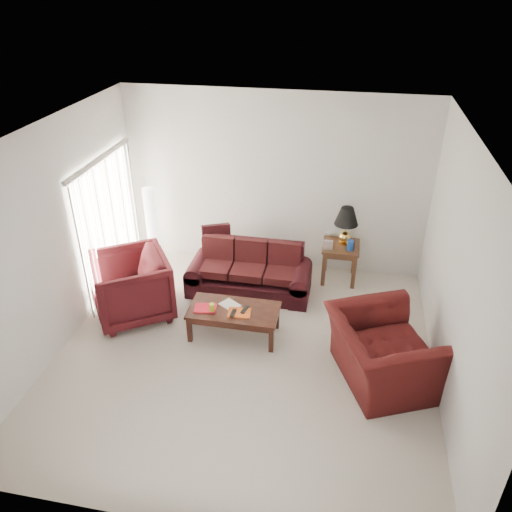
% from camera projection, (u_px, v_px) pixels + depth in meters
% --- Properties ---
extents(floor, '(5.00, 5.00, 0.00)m').
position_uv_depth(floor, '(244.00, 353.00, 6.82)').
color(floor, beige).
rests_on(floor, ground).
extents(blinds, '(0.10, 2.00, 2.16)m').
position_uv_depth(blinds, '(109.00, 226.00, 7.78)').
color(blinds, silver).
rests_on(blinds, ground).
extents(sofa, '(2.01, 1.00, 0.79)m').
position_uv_depth(sofa, '(249.00, 271.00, 7.91)').
color(sofa, black).
rests_on(sofa, ground).
extents(throw_pillow, '(0.52, 0.39, 0.48)m').
position_uv_depth(throw_pillow, '(217.00, 238.00, 8.26)').
color(throw_pillow, black).
rests_on(throw_pillow, sofa).
extents(end_table, '(0.63, 0.63, 0.65)m').
position_uv_depth(end_table, '(340.00, 262.00, 8.29)').
color(end_table, '#56361D').
rests_on(end_table, ground).
extents(table_lamp, '(0.49, 0.49, 0.65)m').
position_uv_depth(table_lamp, '(346.00, 226.00, 8.01)').
color(table_lamp, gold).
rests_on(table_lamp, end_table).
extents(clock, '(0.15, 0.06, 0.15)m').
position_uv_depth(clock, '(328.00, 245.00, 7.98)').
color(clock, white).
rests_on(clock, end_table).
extents(blue_canister, '(0.12, 0.12, 0.17)m').
position_uv_depth(blue_canister, '(350.00, 245.00, 7.95)').
color(blue_canister, navy).
rests_on(blue_canister, end_table).
extents(picture_frame, '(0.20, 0.21, 0.05)m').
position_uv_depth(picture_frame, '(330.00, 233.00, 8.32)').
color(picture_frame, silver).
rests_on(picture_frame, end_table).
extents(floor_lamp, '(0.32, 0.32, 1.48)m').
position_uv_depth(floor_lamp, '(152.00, 228.00, 8.47)').
color(floor_lamp, silver).
rests_on(floor_lamp, ground).
extents(armchair_left, '(1.49, 1.48, 0.99)m').
position_uv_depth(armchair_left, '(131.00, 287.00, 7.34)').
color(armchair_left, '#3B0D11').
rests_on(armchair_left, ground).
extents(armchair_right, '(1.59, 1.68, 0.86)m').
position_uv_depth(armchair_right, '(382.00, 352.00, 6.19)').
color(armchair_right, '#3B0E0D').
rests_on(armchair_right, ground).
extents(coffee_table, '(1.36, 0.88, 0.44)m').
position_uv_depth(coffee_table, '(234.00, 322.00, 7.06)').
color(coffee_table, black).
rests_on(coffee_table, ground).
extents(magazine_red, '(0.33, 0.27, 0.02)m').
position_uv_depth(magazine_red, '(205.00, 308.00, 6.95)').
color(magazine_red, red).
rests_on(magazine_red, coffee_table).
extents(magazine_white, '(0.34, 0.32, 0.02)m').
position_uv_depth(magazine_white, '(230.00, 305.00, 7.02)').
color(magazine_white, white).
rests_on(magazine_white, coffee_table).
extents(magazine_orange, '(0.33, 0.27, 0.02)m').
position_uv_depth(magazine_orange, '(239.00, 313.00, 6.86)').
color(magazine_orange, '#D95419').
rests_on(magazine_orange, coffee_table).
extents(remote_a, '(0.06, 0.18, 0.02)m').
position_uv_depth(remote_a, '(233.00, 313.00, 6.82)').
color(remote_a, black).
rests_on(remote_a, coffee_table).
extents(remote_b, '(0.09, 0.19, 0.02)m').
position_uv_depth(remote_b, '(245.00, 309.00, 6.89)').
color(remote_b, black).
rests_on(remote_b, coffee_table).
extents(yellow_glass, '(0.09, 0.09, 0.13)m').
position_uv_depth(yellow_glass, '(212.00, 308.00, 6.86)').
color(yellow_glass, gold).
rests_on(yellow_glass, coffee_table).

